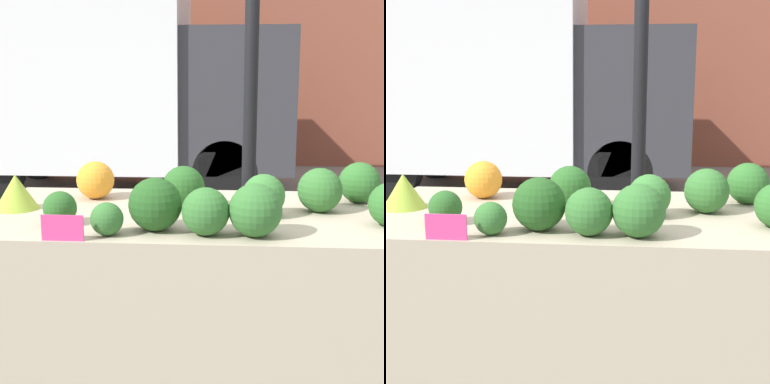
% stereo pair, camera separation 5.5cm
% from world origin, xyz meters
% --- Properties ---
extents(building_facade, '(16.00, 0.60, 4.85)m').
position_xyz_m(building_facade, '(0.00, 7.46, 2.42)').
color(building_facade, brown).
rests_on(building_facade, ground_plane).
extents(tent_pole, '(0.07, 0.07, 2.49)m').
position_xyz_m(tent_pole, '(0.24, 0.60, 1.25)').
color(tent_pole, black).
rests_on(tent_pole, ground_plane).
extents(parked_truck, '(4.27, 1.93, 2.69)m').
position_xyz_m(parked_truck, '(-1.42, 4.91, 1.41)').
color(parked_truck, white).
rests_on(parked_truck, ground_plane).
extents(market_table, '(1.69, 0.89, 0.91)m').
position_xyz_m(market_table, '(0.00, -0.07, 0.79)').
color(market_table, tan).
rests_on(market_table, ground_plane).
extents(orange_cauliflower, '(0.17, 0.17, 0.17)m').
position_xyz_m(orange_cauliflower, '(-0.44, 0.21, 0.99)').
color(orange_cauliflower, orange).
rests_on(orange_cauliflower, market_table).
extents(romanesco_head, '(0.18, 0.18, 0.14)m').
position_xyz_m(romanesco_head, '(-0.71, -0.01, 0.98)').
color(romanesco_head, '#93B238').
rests_on(romanesco_head, market_table).
extents(broccoli_head_0, '(0.12, 0.12, 0.12)m').
position_xyz_m(broccoli_head_0, '(-0.46, -0.23, 0.97)').
color(broccoli_head_0, '#285B23').
rests_on(broccoli_head_0, market_table).
extents(broccoli_head_1, '(0.18, 0.18, 0.18)m').
position_xyz_m(broccoli_head_1, '(0.50, 0.04, 1.00)').
color(broccoli_head_1, '#336B2D').
rests_on(broccoli_head_1, market_table).
extents(broccoli_head_2, '(0.17, 0.17, 0.17)m').
position_xyz_m(broccoli_head_2, '(0.70, 0.22, 0.99)').
color(broccoli_head_2, '#2D6628').
rests_on(broccoli_head_2, market_table).
extents(broccoli_head_3, '(0.17, 0.17, 0.17)m').
position_xyz_m(broccoli_head_3, '(-0.04, 0.06, 0.99)').
color(broccoli_head_3, '#285B23').
rests_on(broccoli_head_3, market_table).
extents(broccoli_head_4, '(0.11, 0.11, 0.11)m').
position_xyz_m(broccoli_head_4, '(-0.26, -0.36, 0.96)').
color(broccoli_head_4, '#336B2D').
rests_on(broccoli_head_4, market_table).
extents(broccoli_head_5, '(0.19, 0.19, 0.19)m').
position_xyz_m(broccoli_head_5, '(-0.11, -0.28, 1.00)').
color(broccoli_head_5, '#23511E').
rests_on(broccoli_head_5, market_table).
extents(broccoli_head_7, '(0.16, 0.16, 0.16)m').
position_xyz_m(broccoli_head_7, '(0.28, -0.06, 0.99)').
color(broccoli_head_7, '#387533').
rests_on(broccoli_head_7, market_table).
extents(broccoli_head_8, '(0.18, 0.18, 0.18)m').
position_xyz_m(broccoli_head_8, '(0.24, -0.33, 1.00)').
color(broccoli_head_8, '#336B2D').
rests_on(broccoli_head_8, market_table).
extents(broccoli_head_9, '(0.16, 0.16, 0.16)m').
position_xyz_m(broccoli_head_9, '(0.07, -0.33, 0.99)').
color(broccoli_head_9, '#336B2D').
rests_on(broccoli_head_9, market_table).
extents(price_sign, '(0.14, 0.01, 0.09)m').
position_xyz_m(price_sign, '(-0.39, -0.43, 0.95)').
color(price_sign, '#E53D84').
rests_on(price_sign, market_table).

